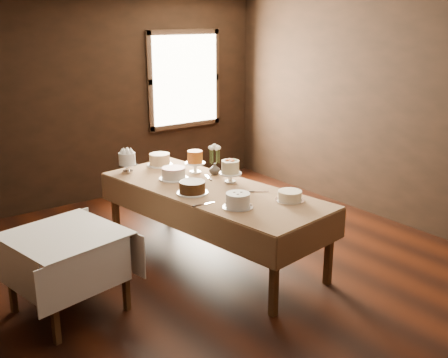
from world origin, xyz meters
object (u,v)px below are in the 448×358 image
at_px(cake_chocolate, 192,188).
at_px(cake_server_b, 261,192).
at_px(cake_meringue, 127,163).
at_px(cake_cream, 290,196).
at_px(cake_lattice, 174,174).
at_px(cake_caramel, 195,163).
at_px(side_table, 65,243).
at_px(cake_server_a, 237,195).
at_px(cake_swirl, 238,201).
at_px(display_table, 212,194).
at_px(flower_vase, 215,169).
at_px(cake_server_d, 208,177).
at_px(cake_server_c, 184,183).
at_px(cake_speckled, 160,160).
at_px(cake_server_e, 207,203).
at_px(cake_flowers, 230,173).

relative_size(cake_chocolate, cake_server_b, 1.48).
height_order(cake_meringue, cake_cream, cake_meringue).
height_order(cake_lattice, cake_caramel, cake_caramel).
bearing_deg(cake_meringue, side_table, -135.22).
relative_size(cake_lattice, cake_server_a, 1.54).
bearing_deg(cake_meringue, cake_server_a, -70.59).
distance_m(cake_lattice, cake_swirl, 1.15).
height_order(display_table, cake_meringue, cake_meringue).
bearing_deg(side_table, cake_swirl, -18.81).
bearing_deg(cake_server_b, flower_vase, 125.46).
bearing_deg(cake_server_d, cake_server_c, 119.17).
xyz_separation_m(cake_caramel, cake_server_d, (0.02, -0.22, -0.11)).
height_order(display_table, cake_speckled, cake_speckled).
distance_m(cake_speckled, cake_swirl, 1.73).
relative_size(side_table, cake_server_a, 4.33).
bearing_deg(cake_server_b, cake_swirl, -120.79).
bearing_deg(cake_caramel, cake_server_d, -85.68).
xyz_separation_m(display_table, cake_server_b, (0.34, -0.40, 0.06)).
relative_size(cake_cream, cake_server_e, 1.19).
distance_m(cake_server_b, cake_server_e, 0.64).
xyz_separation_m(cake_flowers, cake_swirl, (-0.42, -0.68, -0.04)).
relative_size(cake_chocolate, cake_cream, 1.25).
distance_m(cake_meringue, cake_swirl, 1.71).
xyz_separation_m(side_table, cake_swirl, (1.48, -0.50, 0.21)).
bearing_deg(cake_server_b, cake_server_d, 133.94).
relative_size(side_table, cake_swirl, 3.27).
height_order(side_table, cake_server_c, cake_server_c).
relative_size(side_table, cake_meringue, 4.15).
distance_m(display_table, cake_cream, 0.86).
relative_size(cake_meringue, cake_flowers, 0.93).
bearing_deg(cake_server_e, cake_server_d, 56.90).
xyz_separation_m(side_table, cake_server_c, (1.48, 0.43, 0.15)).
xyz_separation_m(cake_chocolate, flower_vase, (0.57, 0.40, 0.01)).
bearing_deg(cake_speckled, cake_server_c, -101.22).
distance_m(cake_lattice, cake_server_d, 0.38).
bearing_deg(cake_speckled, cake_server_d, -75.50).
bearing_deg(display_table, cake_caramel, 72.78).
height_order(cake_speckled, cake_chocolate, cake_speckled).
distance_m(cake_server_a, cake_server_e, 0.37).
xyz_separation_m(cake_cream, cake_server_a, (-0.32, 0.42, -0.04)).
bearing_deg(cake_meringue, cake_caramel, -37.63).
distance_m(cake_cream, cake_server_b, 0.37).
height_order(side_table, cake_flowers, cake_flowers).
height_order(cake_meringue, cake_server_a, cake_meringue).
bearing_deg(cake_server_e, cake_swirl, -56.97).
bearing_deg(cake_flowers, cake_server_c, 148.48).
distance_m(cake_caramel, cake_server_e, 1.08).
xyz_separation_m(cake_server_c, cake_server_e, (-0.16, -0.67, 0.00)).
relative_size(cake_meringue, cake_speckled, 0.73).
xyz_separation_m(cake_lattice, cake_server_b, (0.48, -0.92, -0.05)).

